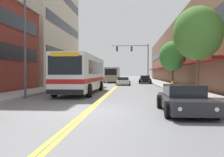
{
  "coord_description": "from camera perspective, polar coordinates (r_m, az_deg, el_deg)",
  "views": [
    {
      "loc": [
        2.0,
        -11.55,
        1.75
      ],
      "look_at": [
        -0.23,
        17.47,
        1.15
      ],
      "focal_mm": 40.0,
      "sensor_mm": 36.0,
      "label": 1
    }
  ],
  "objects": [
    {
      "name": "street_lamp_left_near",
      "position": [
        18.29,
        -18.26,
        9.74
      ],
      "size": [
        2.4,
        0.28,
        7.48
      ],
      "color": "#47474C",
      "rests_on": "ground_plane"
    },
    {
      "name": "traffic_signal_mast",
      "position": [
        47.84,
        5.52,
        5.39
      ],
      "size": [
        7.04,
        0.38,
        7.38
      ],
      "color": "#47474C",
      "rests_on": "ground_plane"
    },
    {
      "name": "storefront_row_right",
      "position": [
        49.84,
        16.9,
        4.91
      ],
      "size": [
        9.1,
        68.0,
        10.08
      ],
      "color": "brown",
      "rests_on": "ground_plane"
    },
    {
      "name": "box_truck",
      "position": [
        48.75,
        0.11,
        0.94
      ],
      "size": [
        2.82,
        8.02,
        2.9
      ],
      "color": "#BCAD89",
      "rests_on": "ground_plane"
    },
    {
      "name": "sidewalk_right",
      "position": [
        48.84,
        10.28,
        -0.79
      ],
      "size": [
        3.01,
        106.0,
        0.18
      ],
      "color": "#9E9B96",
      "rests_on": "ground_plane"
    },
    {
      "name": "sidewalk_left",
      "position": [
        49.41,
        -6.1,
        -0.76
      ],
      "size": [
        3.01,
        106.0,
        0.18
      ],
      "color": "#9E9B96",
      "rests_on": "ground_plane"
    },
    {
      "name": "street_tree_right_mid",
      "position": [
        30.59,
        13.7,
        5.01
      ],
      "size": [
        3.17,
        3.17,
        5.39
      ],
      "color": "brown",
      "rests_on": "sidewalk_right"
    },
    {
      "name": "car_white_moving_lead",
      "position": [
        37.51,
        2.6,
        -0.65
      ],
      "size": [
        2.12,
        4.36,
        1.18
      ],
      "color": "white",
      "rests_on": "ground_plane"
    },
    {
      "name": "centre_line",
      "position": [
        48.63,
        2.04,
        -0.88
      ],
      "size": [
        0.34,
        106.0,
        0.01
      ],
      "color": "yellow",
      "rests_on": "ground_plane"
    },
    {
      "name": "car_dark_grey_parked_left_far",
      "position": [
        33.84,
        -6.43,
        -0.69
      ],
      "size": [
        2.14,
        4.24,
        1.4
      ],
      "color": "#38383D",
      "rests_on": "ground_plane"
    },
    {
      "name": "street_tree_right_near",
      "position": [
        18.33,
        19.0,
        9.73
      ],
      "size": [
        3.35,
        3.35,
        6.17
      ],
      "color": "brown",
      "rests_on": "sidewalk_right"
    },
    {
      "name": "car_charcoal_parked_right_foreground",
      "position": [
        11.6,
        16.13,
        -4.66
      ],
      "size": [
        2.07,
        4.77,
        1.24
      ],
      "color": "#232328",
      "rests_on": "ground_plane"
    },
    {
      "name": "fire_hydrant",
      "position": [
        24.67,
        13.61,
        -1.58
      ],
      "size": [
        0.32,
        0.24,
        0.82
      ],
      "color": "yellow",
      "rests_on": "sidewalk_right"
    },
    {
      "name": "car_navy_parked_left_mid",
      "position": [
        41.0,
        -4.37,
        -0.45
      ],
      "size": [
        2.17,
        4.45,
        1.22
      ],
      "color": "#19234C",
      "rests_on": "ground_plane"
    },
    {
      "name": "city_bus",
      "position": [
        22.38,
        -6.79,
        1.33
      ],
      "size": [
        2.9,
        11.63,
        3.21
      ],
      "color": "silver",
      "rests_on": "ground_plane"
    },
    {
      "name": "ground_plane",
      "position": [
        48.63,
        2.04,
        -0.89
      ],
      "size": [
        240.0,
        240.0,
        0.0
      ],
      "primitive_type": "plane",
      "color": "slate"
    },
    {
      "name": "car_black_parked_right_mid",
      "position": [
        43.37,
        7.54,
        -0.29
      ],
      "size": [
        2.06,
        4.18,
        1.39
      ],
      "color": "black",
      "rests_on": "ground_plane"
    }
  ]
}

